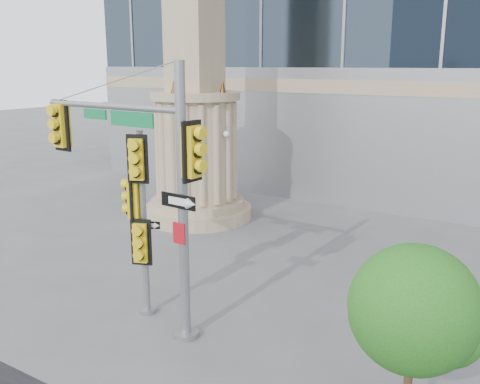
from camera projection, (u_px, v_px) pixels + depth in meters
The scene contains 5 objects.
ground at pixel (167, 359), 11.48m from camera, with size 120.00×120.00×0.00m, color #545456.
monument at pixel (195, 81), 20.70m from camera, with size 4.40×4.40×16.60m.
main_signal_pole at pixel (145, 168), 12.14m from camera, with size 4.84×0.66×6.25m.
secondary_signal_pole at pixel (140, 210), 12.89m from camera, with size 0.88×0.63×4.65m.
street_tree at pixel (416, 315), 8.61m from camera, with size 2.18×2.13×3.39m.
Camera 1 is at (6.91, -7.82, 6.17)m, focal length 40.00 mm.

